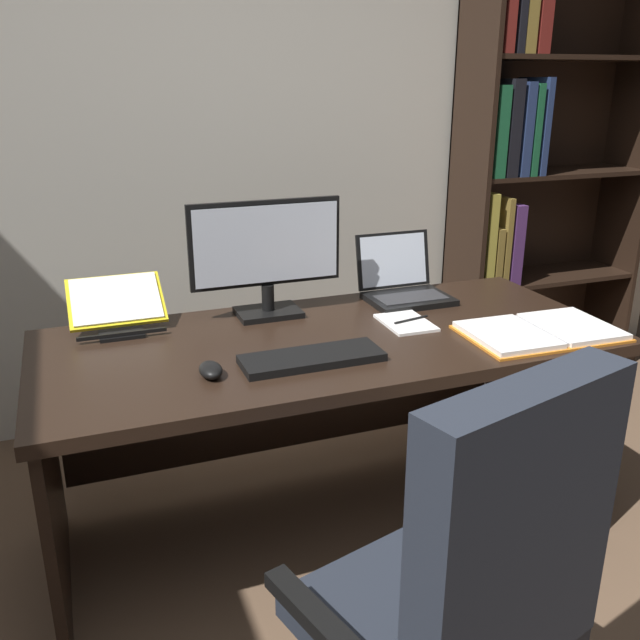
{
  "coord_description": "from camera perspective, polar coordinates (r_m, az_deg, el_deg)",
  "views": [
    {
      "loc": [
        -0.66,
        -0.95,
        1.52
      ],
      "look_at": [
        0.04,
        0.92,
        0.81
      ],
      "focal_mm": 38.35,
      "sensor_mm": 36.0,
      "label": 1
    }
  ],
  "objects": [
    {
      "name": "keyboard",
      "position": [
        2.01,
        -0.68,
        -3.19
      ],
      "size": [
        0.42,
        0.15,
        0.02
      ],
      "primitive_type": "cube",
      "color": "black",
      "rests_on": "desk"
    },
    {
      "name": "monitor",
      "position": [
        2.35,
        -4.49,
        5.23
      ],
      "size": [
        0.53,
        0.16,
        0.4
      ],
      "color": "black",
      "rests_on": "desk"
    },
    {
      "name": "pen",
      "position": [
        2.34,
        7.62,
        0.04
      ],
      "size": [
        0.14,
        0.04,
        0.01
      ],
      "primitive_type": "cylinder",
      "rotation": [
        0.0,
        1.57,
        0.2
      ],
      "color": "black",
      "rests_on": "notepad"
    },
    {
      "name": "reading_stand_with_book",
      "position": [
        2.37,
        -16.6,
        1.19
      ],
      "size": [
        0.31,
        0.27,
        0.15
      ],
      "color": "black",
      "rests_on": "desk"
    },
    {
      "name": "open_binder",
      "position": [
        2.33,
        17.89,
        -0.91
      ],
      "size": [
        0.51,
        0.33,
        0.02
      ],
      "rotation": [
        0.0,
        0.0,
        -0.04
      ],
      "color": "orange",
      "rests_on": "desk"
    },
    {
      "name": "bookshelf",
      "position": [
        3.57,
        16.97,
        11.22
      ],
      "size": [
        0.97,
        0.34,
        2.15
      ],
      "color": "black",
      "rests_on": "ground"
    },
    {
      "name": "notepad",
      "position": [
        2.33,
        7.18,
        -0.22
      ],
      "size": [
        0.15,
        0.21,
        0.01
      ],
      "primitive_type": "cube",
      "rotation": [
        0.0,
        0.0,
        -0.02
      ],
      "color": "white",
      "rests_on": "desk"
    },
    {
      "name": "computer_mouse",
      "position": [
        1.93,
        -9.1,
        -4.14
      ],
      "size": [
        0.06,
        0.1,
        0.04
      ],
      "primitive_type": "ellipsoid",
      "color": "black",
      "rests_on": "desk"
    },
    {
      "name": "wall_back",
      "position": [
        3.13,
        -8.82,
        17.8
      ],
      "size": [
        5.1,
        0.12,
        2.87
      ],
      "primitive_type": "cube",
      "color": "beige",
      "rests_on": "ground"
    },
    {
      "name": "laptop",
      "position": [
        2.59,
        6.98,
        2.87
      ],
      "size": [
        0.3,
        0.28,
        0.23
      ],
      "color": "black",
      "rests_on": "desk"
    },
    {
      "name": "office_chair",
      "position": [
        1.6,
        11.52,
        -23.61
      ],
      "size": [
        0.69,
        0.6,
        1.03
      ],
      "rotation": [
        0.0,
        0.0,
        0.27
      ],
      "color": "black",
      "rests_on": "ground"
    },
    {
      "name": "desk",
      "position": [
        2.35,
        0.11,
        -5.04
      ],
      "size": [
        1.85,
        0.81,
        0.73
      ],
      "color": "black",
      "rests_on": "ground"
    }
  ]
}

